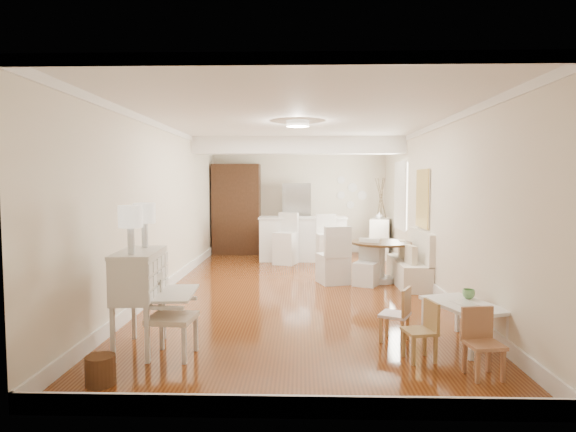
{
  "coord_description": "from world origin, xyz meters",
  "views": [
    {
      "loc": [
        0.05,
        -8.12,
        1.83
      ],
      "look_at": [
        -0.17,
        0.3,
        1.25
      ],
      "focal_mm": 30.0,
      "sensor_mm": 36.0,
      "label": 1
    }
  ],
  "objects_px": {
    "secretary_bureau": "(140,301)",
    "kids_chair_b": "(395,314)",
    "dining_table": "(381,262)",
    "slip_chair_near": "(366,262)",
    "wicker_basket": "(100,370)",
    "bar_stool_right": "(328,240)",
    "fridge": "(310,219)",
    "kids_chair_c": "(484,343)",
    "bar_stool_left": "(285,239)",
    "breakfast_counter": "(303,239)",
    "kids_table": "(464,324)",
    "pantry_cabinet": "(237,209)",
    "slip_chair_far": "(333,254)",
    "kids_chair_a": "(420,330)",
    "gustavian_armchair": "(172,316)",
    "sideboard": "(380,238)"
  },
  "relations": [
    {
      "from": "secretary_bureau",
      "to": "kids_chair_b",
      "type": "height_order",
      "value": "secretary_bureau"
    },
    {
      "from": "dining_table",
      "to": "slip_chair_near",
      "type": "bearing_deg",
      "value": -137.42
    },
    {
      "from": "wicker_basket",
      "to": "bar_stool_right",
      "type": "distance_m",
      "value": 6.73
    },
    {
      "from": "kids_chair_b",
      "to": "fridge",
      "type": "distance_m",
      "value": 6.87
    },
    {
      "from": "kids_chair_c",
      "to": "bar_stool_left",
      "type": "xyz_separation_m",
      "value": [
        -2.07,
        6.25,
        0.25
      ]
    },
    {
      "from": "kids_chair_b",
      "to": "dining_table",
      "type": "height_order",
      "value": "dining_table"
    },
    {
      "from": "breakfast_counter",
      "to": "fridge",
      "type": "xyz_separation_m",
      "value": [
        0.2,
        1.05,
        0.39
      ]
    },
    {
      "from": "kids_table",
      "to": "pantry_cabinet",
      "type": "bearing_deg",
      "value": 116.86
    },
    {
      "from": "fridge",
      "to": "slip_chair_near",
      "type": "bearing_deg",
      "value": -76.18
    },
    {
      "from": "slip_chair_far",
      "to": "kids_chair_b",
      "type": "bearing_deg",
      "value": 80.85
    },
    {
      "from": "kids_table",
      "to": "breakfast_counter",
      "type": "xyz_separation_m",
      "value": [
        -1.8,
        5.83,
        0.28
      ]
    },
    {
      "from": "fridge",
      "to": "secretary_bureau",
      "type": "bearing_deg",
      "value": -105.6
    },
    {
      "from": "bar_stool_right",
      "to": "pantry_cabinet",
      "type": "distance_m",
      "value": 2.95
    },
    {
      "from": "kids_chair_a",
      "to": "kids_chair_b",
      "type": "height_order",
      "value": "kids_chair_b"
    },
    {
      "from": "wicker_basket",
      "to": "bar_stool_right",
      "type": "xyz_separation_m",
      "value": [
        2.4,
        6.27,
        0.43
      ]
    },
    {
      "from": "slip_chair_near",
      "to": "gustavian_armchair",
      "type": "bearing_deg",
      "value": -98.48
    },
    {
      "from": "slip_chair_near",
      "to": "breakfast_counter",
      "type": "bearing_deg",
      "value": 139.15
    },
    {
      "from": "kids_chair_a",
      "to": "kids_chair_b",
      "type": "distance_m",
      "value": 0.6
    },
    {
      "from": "wicker_basket",
      "to": "bar_stool_right",
      "type": "bearing_deg",
      "value": 69.02
    },
    {
      "from": "gustavian_armchair",
      "to": "sideboard",
      "type": "xyz_separation_m",
      "value": [
        3.3,
        6.82,
        0.05
      ]
    },
    {
      "from": "secretary_bureau",
      "to": "breakfast_counter",
      "type": "distance_m",
      "value": 6.37
    },
    {
      "from": "slip_chair_far",
      "to": "bar_stool_right",
      "type": "xyz_separation_m",
      "value": [
        -0.0,
        1.78,
        0.04
      ]
    },
    {
      "from": "fridge",
      "to": "gustavian_armchair",
      "type": "bearing_deg",
      "value": -102.27
    },
    {
      "from": "kids_chair_c",
      "to": "breakfast_counter",
      "type": "distance_m",
      "value": 6.96
    },
    {
      "from": "dining_table",
      "to": "fridge",
      "type": "distance_m",
      "value": 3.72
    },
    {
      "from": "kids_chair_b",
      "to": "dining_table",
      "type": "relative_size",
      "value": 0.59
    },
    {
      "from": "kids_chair_c",
      "to": "fridge",
      "type": "distance_m",
      "value": 7.96
    },
    {
      "from": "wicker_basket",
      "to": "bar_stool_left",
      "type": "xyz_separation_m",
      "value": [
        1.47,
        6.51,
        0.44
      ]
    },
    {
      "from": "bar_stool_right",
      "to": "fridge",
      "type": "relative_size",
      "value": 0.63
    },
    {
      "from": "bar_stool_right",
      "to": "fridge",
      "type": "height_order",
      "value": "fridge"
    },
    {
      "from": "breakfast_counter",
      "to": "secretary_bureau",
      "type": "bearing_deg",
      "value": -106.41
    },
    {
      "from": "kids_chair_a",
      "to": "sideboard",
      "type": "relative_size",
      "value": 0.63
    },
    {
      "from": "slip_chair_near",
      "to": "bar_stool_left",
      "type": "bearing_deg",
      "value": 151.15
    },
    {
      "from": "gustavian_armchair",
      "to": "bar_stool_left",
      "type": "xyz_separation_m",
      "value": [
        1.01,
        5.79,
        0.14
      ]
    },
    {
      "from": "dining_table",
      "to": "slip_chair_far",
      "type": "bearing_deg",
      "value": -172.6
    },
    {
      "from": "slip_chair_far",
      "to": "sideboard",
      "type": "height_order",
      "value": "slip_chair_far"
    },
    {
      "from": "pantry_cabinet",
      "to": "dining_table",
      "type": "bearing_deg",
      "value": -48.13
    },
    {
      "from": "fridge",
      "to": "dining_table",
      "type": "bearing_deg",
      "value": -70.41
    },
    {
      "from": "kids_chair_a",
      "to": "bar_stool_left",
      "type": "xyz_separation_m",
      "value": [
        -1.57,
        5.82,
        0.26
      ]
    },
    {
      "from": "secretary_bureau",
      "to": "wicker_basket",
      "type": "distance_m",
      "value": 1.0
    },
    {
      "from": "kids_chair_b",
      "to": "sideboard",
      "type": "height_order",
      "value": "sideboard"
    },
    {
      "from": "secretary_bureau",
      "to": "kids_table",
      "type": "xyz_separation_m",
      "value": [
        3.6,
        0.28,
        -0.31
      ]
    },
    {
      "from": "dining_table",
      "to": "breakfast_counter",
      "type": "xyz_separation_m",
      "value": [
        -1.43,
        2.42,
        0.14
      ]
    },
    {
      "from": "dining_table",
      "to": "sideboard",
      "type": "distance_m",
      "value": 2.98
    },
    {
      "from": "wicker_basket",
      "to": "bar_stool_left",
      "type": "height_order",
      "value": "bar_stool_left"
    },
    {
      "from": "gustavian_armchair",
      "to": "slip_chair_far",
      "type": "distance_m",
      "value": 4.23
    },
    {
      "from": "kids_chair_b",
      "to": "fridge",
      "type": "bearing_deg",
      "value": -146.49
    },
    {
      "from": "secretary_bureau",
      "to": "breakfast_counter",
      "type": "relative_size",
      "value": 0.54
    },
    {
      "from": "gustavian_armchair",
      "to": "kids_table",
      "type": "relative_size",
      "value": 0.9
    },
    {
      "from": "bar_stool_left",
      "to": "pantry_cabinet",
      "type": "relative_size",
      "value": 0.5
    }
  ]
}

